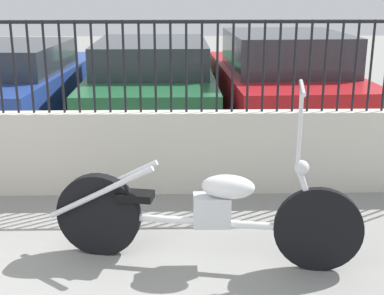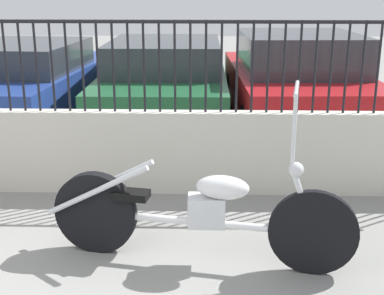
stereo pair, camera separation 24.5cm
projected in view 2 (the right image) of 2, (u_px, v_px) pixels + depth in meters
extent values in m
cube|color=beige|center=(37.00, 151.00, 5.51)|extent=(9.08, 0.18, 0.85)
cylinder|color=black|center=(6.00, 66.00, 5.26)|extent=(0.02, 0.02, 0.90)
cylinder|color=black|center=(21.00, 66.00, 5.25)|extent=(0.02, 0.02, 0.90)
cylinder|color=black|center=(37.00, 66.00, 5.25)|extent=(0.02, 0.02, 0.90)
cylinder|color=black|center=(52.00, 66.00, 5.24)|extent=(0.02, 0.02, 0.90)
cylinder|color=black|center=(67.00, 66.00, 5.24)|extent=(0.02, 0.02, 0.90)
cylinder|color=black|center=(83.00, 66.00, 5.24)|extent=(0.02, 0.02, 0.90)
cylinder|color=black|center=(98.00, 66.00, 5.23)|extent=(0.02, 0.02, 0.90)
cylinder|color=black|center=(113.00, 67.00, 5.23)|extent=(0.02, 0.02, 0.90)
cylinder|color=black|center=(129.00, 67.00, 5.22)|extent=(0.02, 0.02, 0.90)
cylinder|color=black|center=(144.00, 67.00, 5.22)|extent=(0.02, 0.02, 0.90)
cylinder|color=black|center=(159.00, 67.00, 5.21)|extent=(0.02, 0.02, 0.90)
cylinder|color=black|center=(175.00, 67.00, 5.21)|extent=(0.02, 0.02, 0.90)
cylinder|color=black|center=(190.00, 67.00, 5.21)|extent=(0.02, 0.02, 0.90)
cylinder|color=black|center=(206.00, 67.00, 5.20)|extent=(0.02, 0.02, 0.90)
cylinder|color=black|center=(221.00, 67.00, 5.20)|extent=(0.02, 0.02, 0.90)
cylinder|color=black|center=(237.00, 67.00, 5.19)|extent=(0.02, 0.02, 0.90)
cylinder|color=black|center=(253.00, 67.00, 5.19)|extent=(0.02, 0.02, 0.90)
cylinder|color=black|center=(268.00, 67.00, 5.18)|extent=(0.02, 0.02, 0.90)
cylinder|color=black|center=(284.00, 67.00, 5.18)|extent=(0.02, 0.02, 0.90)
cylinder|color=black|center=(299.00, 67.00, 5.17)|extent=(0.02, 0.02, 0.90)
cylinder|color=black|center=(315.00, 67.00, 5.17)|extent=(0.02, 0.02, 0.90)
cylinder|color=black|center=(331.00, 68.00, 5.17)|extent=(0.02, 0.02, 0.90)
cylinder|color=black|center=(347.00, 68.00, 5.16)|extent=(0.02, 0.02, 0.90)
cylinder|color=black|center=(362.00, 68.00, 5.16)|extent=(0.02, 0.02, 0.90)
cylinder|color=black|center=(378.00, 68.00, 5.15)|extent=(0.02, 0.02, 0.90)
cylinder|color=black|center=(25.00, 21.00, 5.12)|extent=(9.08, 0.04, 0.04)
cylinder|color=black|center=(313.00, 233.00, 3.92)|extent=(0.66, 0.18, 0.66)
cylinder|color=black|center=(96.00, 213.00, 4.26)|extent=(0.68, 0.21, 0.67)
cylinder|color=silver|center=(200.00, 222.00, 4.09)|extent=(1.54, 0.34, 0.06)
cube|color=silver|center=(206.00, 211.00, 4.05)|extent=(0.28, 0.18, 0.24)
ellipsoid|color=silver|center=(223.00, 187.00, 3.97)|extent=(0.43, 0.27, 0.18)
cube|color=black|center=(131.00, 195.00, 4.15)|extent=(0.30, 0.21, 0.06)
cylinder|color=silver|center=(303.00, 200.00, 3.86)|extent=(0.23, 0.08, 0.51)
sphere|color=silver|center=(296.00, 170.00, 3.81)|extent=(0.11, 0.11, 0.11)
cylinder|color=silver|center=(294.00, 129.00, 3.73)|extent=(0.03, 0.03, 0.56)
cylinder|color=silver|center=(297.00, 89.00, 3.64)|extent=(0.12, 0.52, 0.03)
cylinder|color=silver|center=(97.00, 191.00, 4.12)|extent=(0.84, 0.19, 0.48)
cylinder|color=silver|center=(104.00, 184.00, 4.25)|extent=(0.84, 0.19, 0.48)
cylinder|color=black|center=(17.00, 83.00, 9.80)|extent=(0.15, 0.65, 0.64)
cylinder|color=black|center=(105.00, 85.00, 9.65)|extent=(0.15, 0.65, 0.64)
cylinder|color=black|center=(54.00, 121.00, 7.10)|extent=(0.15, 0.65, 0.64)
cube|color=navy|center=(32.00, 86.00, 8.39)|extent=(2.05, 4.43, 0.58)
cube|color=#2D3338|center=(23.00, 56.00, 8.04)|extent=(1.72, 2.18, 0.41)
cylinder|color=black|center=(126.00, 84.00, 9.76)|extent=(0.11, 0.64, 0.64)
cylinder|color=black|center=(218.00, 84.00, 9.72)|extent=(0.11, 0.64, 0.64)
cylinder|color=black|center=(97.00, 121.00, 7.12)|extent=(0.11, 0.64, 0.64)
cylinder|color=black|center=(223.00, 122.00, 7.09)|extent=(0.11, 0.64, 0.64)
cube|color=#1E5933|center=(166.00, 86.00, 8.36)|extent=(1.82, 4.46, 0.59)
cube|color=#2D3338|center=(165.00, 55.00, 8.00)|extent=(1.63, 2.15, 0.44)
cylinder|color=black|center=(231.00, 91.00, 9.07)|extent=(0.14, 0.64, 0.64)
cylinder|color=black|center=(328.00, 91.00, 9.08)|extent=(0.14, 0.64, 0.64)
cylinder|color=black|center=(246.00, 129.00, 6.72)|extent=(0.14, 0.64, 0.64)
cylinder|color=black|center=(377.00, 129.00, 6.73)|extent=(0.14, 0.64, 0.64)
cube|color=#AD191E|center=(294.00, 91.00, 7.83)|extent=(1.91, 4.03, 0.66)
cube|color=#2D3338|center=(299.00, 52.00, 7.46)|extent=(1.65, 1.96, 0.52)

